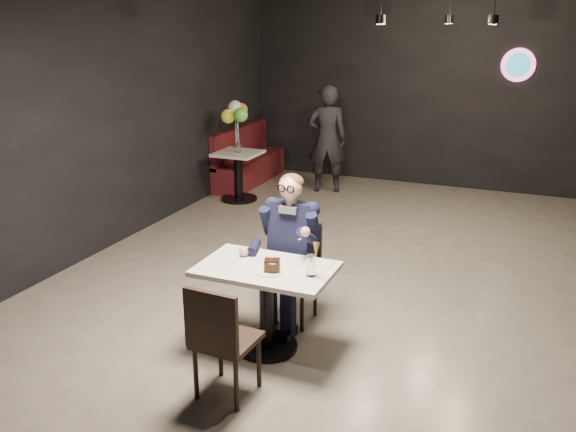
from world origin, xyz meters
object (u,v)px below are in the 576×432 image
at_px(sundae_glass, 311,266).
at_px(balloon_vase, 238,147).
at_px(passerby, 327,139).
at_px(chair_near, 227,338).
at_px(booth_bench, 250,155).
at_px(main_table, 267,308).
at_px(seated_man, 292,248).
at_px(side_table, 239,175).
at_px(chair_far, 292,274).

distance_m(sundae_glass, balloon_vase, 4.72).
xyz_separation_m(sundae_glass, passerby, (-1.57, 4.91, 0.01)).
height_order(chair_near, passerby, passerby).
height_order(chair_near, booth_bench, booth_bench).
bearing_deg(main_table, chair_near, -90.00).
height_order(chair_near, sundae_glass, sundae_glass).
bearing_deg(chair_near, seated_man, 92.94).
height_order(main_table, side_table, side_table).
distance_m(seated_man, side_table, 4.03).
relative_size(chair_near, seated_man, 0.64).
bearing_deg(sundae_glass, chair_far, 124.57).
height_order(chair_far, passerby, passerby).
bearing_deg(seated_man, chair_near, -90.00).
xyz_separation_m(sundae_glass, side_table, (-2.64, 3.91, -0.43)).
distance_m(chair_near, passerby, 5.71).
relative_size(chair_far, sundae_glass, 5.37).
height_order(chair_far, side_table, chair_far).
bearing_deg(balloon_vase, seated_man, -56.05).
xyz_separation_m(chair_near, booth_bench, (-2.54, 5.58, 0.01)).
xyz_separation_m(main_table, passerby, (-1.17, 4.88, 0.48)).
xyz_separation_m(balloon_vase, passerby, (1.07, 1.00, 0.03)).
relative_size(chair_far, passerby, 0.54).
relative_size(booth_bench, side_table, 2.34).
xyz_separation_m(side_table, balloon_vase, (0.00, 0.00, 0.42)).
height_order(main_table, chair_near, chair_near).
bearing_deg(balloon_vase, main_table, -59.98).
height_order(booth_bench, side_table, booth_bench).
distance_m(balloon_vase, passerby, 1.47).
height_order(side_table, passerby, passerby).
bearing_deg(side_table, chair_near, -63.90).
distance_m(sundae_glass, booth_bench, 5.74).
height_order(balloon_vase, passerby, passerby).
xyz_separation_m(booth_bench, balloon_vase, (0.30, -1.00, 0.35)).
relative_size(chair_near, sundae_glass, 5.37).
relative_size(sundae_glass, passerby, 0.10).
relative_size(main_table, sundae_glass, 6.43).
bearing_deg(chair_far, balloon_vase, 123.95).
relative_size(main_table, chair_near, 1.20).
distance_m(main_table, passerby, 5.04).
bearing_deg(seated_man, passerby, 105.14).
relative_size(booth_bench, passerby, 1.10).
bearing_deg(main_table, booth_bench, 117.51).
xyz_separation_m(chair_far, passerby, (-1.17, 4.33, 0.39)).
xyz_separation_m(main_table, chair_far, (0.00, 0.55, 0.09)).
relative_size(main_table, passerby, 0.65).
relative_size(side_table, balloon_vase, 5.56).
height_order(main_table, passerby, passerby).
bearing_deg(main_table, side_table, 120.02).
bearing_deg(booth_bench, side_table, -73.30).
distance_m(main_table, seated_man, 0.65).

